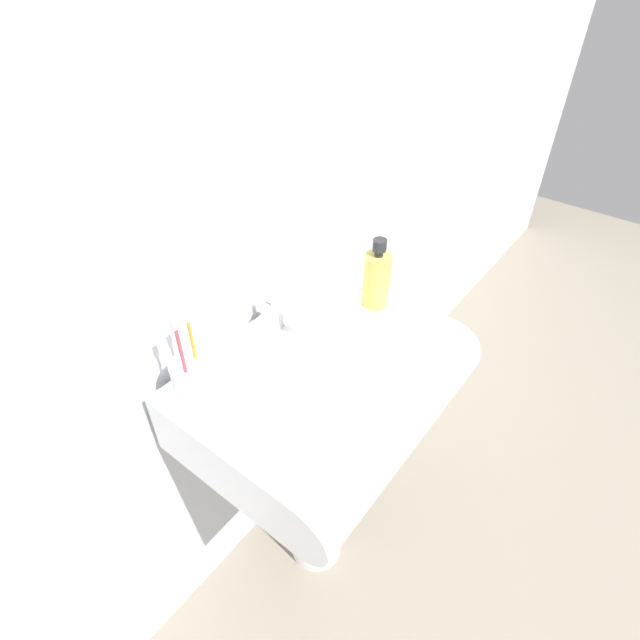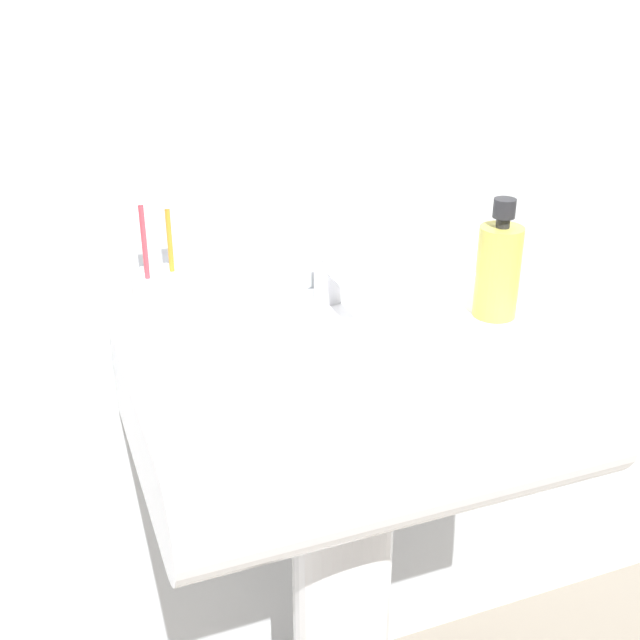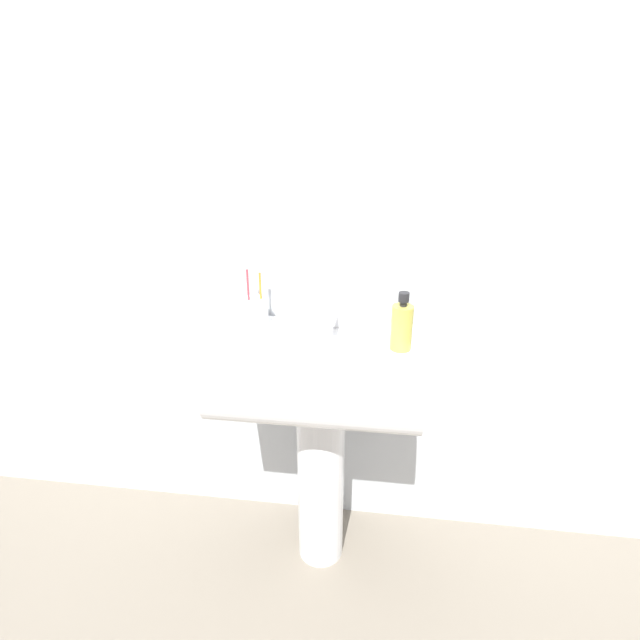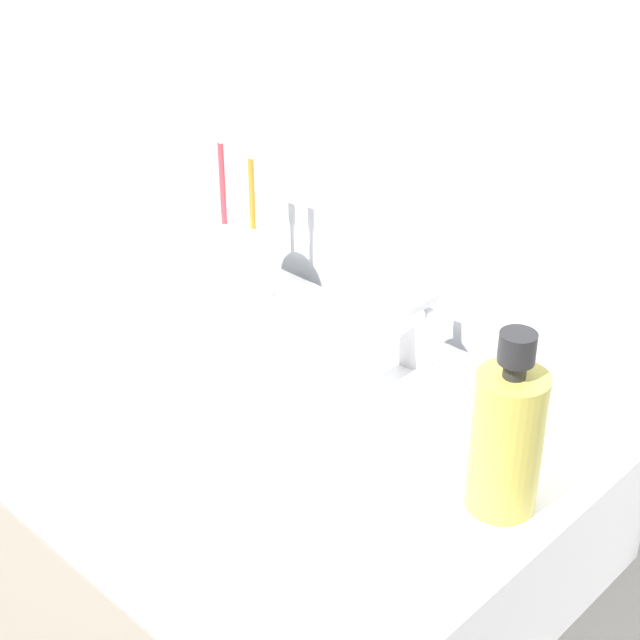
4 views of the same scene
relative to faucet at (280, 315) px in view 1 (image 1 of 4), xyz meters
The scene contains 7 objects.
ground_plane 0.92m from the faucet, 103.57° to the right, with size 6.00×6.00×0.00m, color gray.
wall_back 0.32m from the faucet, 104.47° to the left, with size 5.00×0.05×2.40m, color silver.
sink_pedestal 0.56m from the faucet, 103.57° to the right, with size 0.16×0.16×0.71m, color white.
sink_basin 0.21m from the faucet, 99.44° to the right, with size 0.60×0.46×0.15m.
faucet is the anchor object (origin of this frame).
toothbrush_cup 0.26m from the faucet, behind, with size 0.08×0.08×0.22m.
soap_bottle 0.25m from the faucet, 30.46° to the right, with size 0.06×0.06×0.18m.
Camera 1 is at (-0.61, -0.49, 1.62)m, focal length 28.00 mm.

